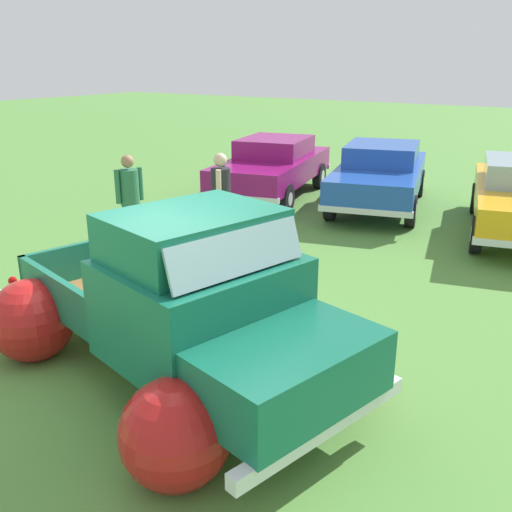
{
  "coord_description": "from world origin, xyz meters",
  "views": [
    {
      "loc": [
        3.85,
        -4.09,
        3.26
      ],
      "look_at": [
        0.0,
        1.75,
        0.84
      ],
      "focal_mm": 40.17,
      "sensor_mm": 36.0,
      "label": 1
    }
  ],
  "objects_px": {
    "vintage_pickup_truck": "(187,320)",
    "spectator_0": "(130,196)",
    "show_car_1": "(380,173)",
    "spectator_1": "(221,196)",
    "show_car_0": "(273,165)"
  },
  "relations": [
    {
      "from": "vintage_pickup_truck",
      "to": "spectator_0",
      "type": "xyz_separation_m",
      "value": [
        -3.8,
        3.0,
        0.21
      ]
    },
    {
      "from": "show_car_1",
      "to": "spectator_0",
      "type": "height_order",
      "value": "spectator_0"
    },
    {
      "from": "vintage_pickup_truck",
      "to": "spectator_0",
      "type": "distance_m",
      "value": 4.85
    },
    {
      "from": "vintage_pickup_truck",
      "to": "spectator_1",
      "type": "relative_size",
      "value": 2.83
    },
    {
      "from": "show_car_1",
      "to": "spectator_1",
      "type": "xyz_separation_m",
      "value": [
        -1.09,
        -4.6,
        0.21
      ]
    },
    {
      "from": "spectator_1",
      "to": "spectator_0",
      "type": "bearing_deg",
      "value": -179.68
    },
    {
      "from": "show_car_0",
      "to": "show_car_1",
      "type": "height_order",
      "value": "same"
    },
    {
      "from": "vintage_pickup_truck",
      "to": "show_car_1",
      "type": "relative_size",
      "value": 1.01
    },
    {
      "from": "vintage_pickup_truck",
      "to": "show_car_0",
      "type": "height_order",
      "value": "vintage_pickup_truck"
    },
    {
      "from": "show_car_0",
      "to": "show_car_1",
      "type": "relative_size",
      "value": 0.96
    },
    {
      "from": "spectator_0",
      "to": "spectator_1",
      "type": "height_order",
      "value": "spectator_1"
    },
    {
      "from": "show_car_0",
      "to": "vintage_pickup_truck",
      "type": "bearing_deg",
      "value": 13.67
    },
    {
      "from": "show_car_0",
      "to": "spectator_0",
      "type": "height_order",
      "value": "spectator_0"
    },
    {
      "from": "show_car_1",
      "to": "spectator_1",
      "type": "distance_m",
      "value": 4.73
    },
    {
      "from": "vintage_pickup_truck",
      "to": "show_car_1",
      "type": "bearing_deg",
      "value": 112.8
    }
  ]
}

